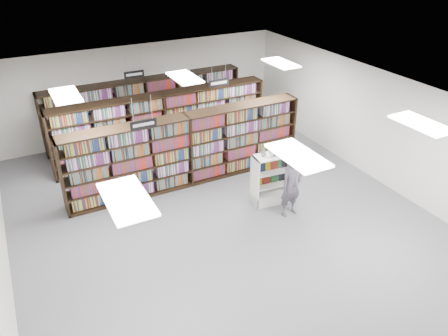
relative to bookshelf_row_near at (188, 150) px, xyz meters
name	(u,v)px	position (x,y,z in m)	size (l,w,h in m)	color
floor	(220,217)	(0.00, -2.00, -1.05)	(12.00, 12.00, 0.00)	#59595F
ceiling	(219,99)	(0.00, -2.00, 2.15)	(10.00, 12.00, 0.10)	white
wall_back	(142,90)	(0.00, 4.00, 0.55)	(10.00, 0.10, 3.20)	silver
wall_right	(374,125)	(5.00, -2.00, 0.55)	(0.10, 12.00, 3.20)	silver
bookshelf_row_near	(188,150)	(0.00, 0.00, 0.00)	(7.00, 0.60, 2.10)	black
bookshelf_row_mid	(163,125)	(0.00, 2.00, 0.00)	(7.00, 0.60, 2.10)	black
bookshelf_row_far	(146,108)	(0.00, 3.70, 0.00)	(7.00, 0.60, 2.10)	black
aisle_sign_left	(143,124)	(-1.50, -1.00, 1.48)	(0.65, 0.02, 0.80)	#B2B2B7
aisle_sign_right	(219,82)	(1.50, 1.00, 1.48)	(0.65, 0.02, 0.80)	#B2B2B7
aisle_sign_center	(134,74)	(-0.50, 3.00, 1.48)	(0.65, 0.02, 0.80)	#B2B2B7
troffer_front_left	(127,199)	(-3.00, -5.00, 2.11)	(0.60, 1.20, 0.04)	white
troffer_front_center	(298,155)	(0.00, -5.00, 2.11)	(0.60, 1.20, 0.04)	white
troffer_front_right	(421,124)	(3.00, -5.00, 2.11)	(0.60, 1.20, 0.04)	white
troffer_back_left	(66,95)	(-3.00, 0.00, 2.11)	(0.60, 1.20, 0.04)	white
troffer_back_center	(185,77)	(0.00, 0.00, 2.11)	(0.60, 1.20, 0.04)	white
troffer_back_right	(281,63)	(3.00, 0.00, 2.11)	(0.60, 1.20, 0.04)	white
endcap_display	(270,186)	(1.55, -1.95, -0.57)	(1.06, 0.61, 1.42)	white
open_book	(271,153)	(1.56, -1.91, 0.40)	(0.63, 0.52, 0.12)	black
shopper	(291,185)	(1.68, -2.70, -0.19)	(0.63, 0.41, 1.71)	#504B56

